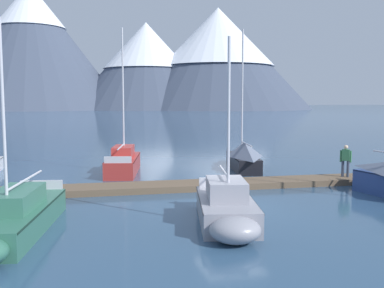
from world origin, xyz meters
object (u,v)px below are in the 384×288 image
sailboat_mid_dock_port (124,161)px  sailboat_mid_dock_starboard (227,208)px  sailboat_second_berth (14,218)px  person_on_dock (346,159)px  sailboat_far_berth (242,156)px

sailboat_mid_dock_port → sailboat_mid_dock_starboard: sailboat_mid_dock_port is taller
sailboat_mid_dock_port → sailboat_second_berth: bearing=-112.2°
person_on_dock → sailboat_mid_dock_starboard: bearing=-146.2°
sailboat_mid_dock_port → sailboat_far_berth: size_ratio=0.98×
person_on_dock → sailboat_far_berth: bearing=121.7°
sailboat_mid_dock_port → person_on_dock: sailboat_mid_dock_port is taller
sailboat_second_berth → sailboat_mid_dock_port: size_ratio=0.81×
sailboat_second_berth → person_on_dock: sailboat_second_berth is taller
sailboat_second_berth → sailboat_far_berth: size_ratio=0.80×
sailboat_mid_dock_starboard → sailboat_far_berth: bearing=65.9°
sailboat_second_berth → person_on_dock: size_ratio=4.12×
sailboat_second_berth → sailboat_mid_dock_port: sailboat_mid_dock_port is taller
sailboat_mid_dock_starboard → sailboat_second_berth: bearing=174.6°
sailboat_mid_dock_starboard → sailboat_far_berth: (5.15, 11.53, 0.25)m
sailboat_mid_dock_port → sailboat_mid_dock_starboard: size_ratio=1.33×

